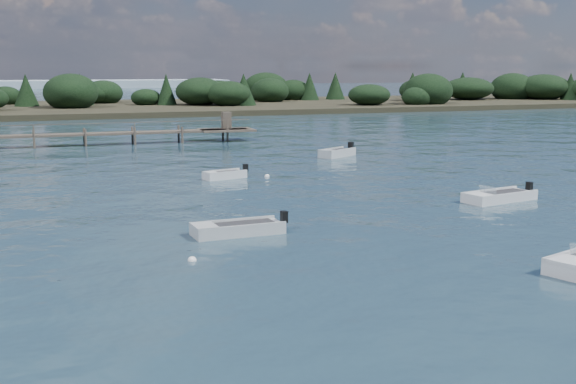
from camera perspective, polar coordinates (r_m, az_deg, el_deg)
name	(u,v)px	position (r m, az deg, el deg)	size (l,w,h in m)	color
ground	(163,131)	(79.46, -9.87, 4.75)	(400.00, 400.00, 0.00)	#172A36
tender_far_grey_b	(337,154)	(56.30, 3.90, 2.99)	(3.58, 2.83, 1.26)	#A2A6A9
dinghy_mid_white_b	(499,198)	(39.22, 16.35, -0.47)	(4.48, 2.31, 1.09)	silver
dinghy_mid_grey	(238,231)	(30.29, -4.00, -3.08)	(4.17, 1.66, 1.04)	#A2A6A9
tender_far_white	(225,176)	(45.30, -5.02, 1.25)	(3.05, 1.70, 1.02)	silver
buoy_c	(192,261)	(26.42, -7.58, -5.40)	(0.32, 0.32, 0.32)	white
buoy_e	(267,177)	(45.95, -1.67, 1.22)	(0.32, 0.32, 0.32)	white
far_headland	(268,96)	(124.17, -1.55, 7.61)	(190.00, 40.00, 5.80)	black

